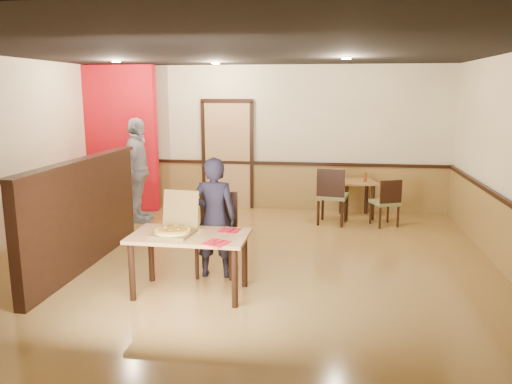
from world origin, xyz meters
TOP-DOWN VIEW (x-y plane):
  - floor at (0.00, 0.00)m, footprint 7.00×7.00m
  - ceiling at (0.00, 0.00)m, footprint 7.00×7.00m
  - wall_back at (0.00, 3.50)m, footprint 7.00×0.00m
  - wainscot_back at (0.00, 3.47)m, footprint 7.00×0.04m
  - chair_rail_back at (0.00, 3.45)m, footprint 7.00×0.06m
  - back_door at (-0.80, 3.46)m, footprint 0.90×0.06m
  - booth_partition at (-2.00, -0.20)m, footprint 0.20×3.10m
  - red_accent_panel at (-2.90, 3.00)m, footprint 1.60×0.20m
  - spot_a at (-2.30, 1.80)m, footprint 0.14×0.14m
  - spot_b at (-0.80, 2.50)m, footprint 0.14×0.14m
  - spot_c at (1.40, 1.50)m, footprint 0.14×0.14m
  - main_table at (-0.36, -0.90)m, footprint 1.34×0.77m
  - diner_chair at (-0.21, -0.16)m, footprint 0.54×0.54m
  - side_chair_left at (1.26, 2.41)m, footprint 0.58×0.58m
  - side_chair_right at (2.19, 2.43)m, footprint 0.54×0.54m
  - side_table at (1.72, 3.04)m, footprint 0.74×0.74m
  - diner at (-0.20, -0.31)m, footprint 0.58×0.40m
  - passerby at (-2.17, 2.15)m, footprint 0.59×1.14m
  - pizza_box at (-0.54, -0.90)m, footprint 0.48×0.55m
  - pizza at (-0.54, -0.95)m, footprint 0.53×0.53m
  - napkin_near at (0.02, -1.18)m, footprint 0.31×0.31m
  - napkin_far at (0.06, -0.68)m, footprint 0.25×0.25m
  - condiment at (1.85, 2.94)m, footprint 0.07×0.07m

SIDE VIEW (x-z plane):
  - floor at x=0.00m, z-range 0.00..0.00m
  - wainscot_back at x=0.00m, z-range 0.00..0.90m
  - side_chair_right at x=2.19m, z-range 0.04..0.87m
  - side_table at x=1.72m, z-range 0.17..0.86m
  - side_chair_left at x=1.26m, z-range 0.05..1.05m
  - diner_chair at x=-0.21m, z-range 0.05..1.08m
  - main_table at x=-0.36m, z-range 0.25..0.96m
  - napkin_far at x=0.06m, z-range 0.71..0.72m
  - napkin_near at x=0.02m, z-range 0.71..0.72m
  - booth_partition at x=-2.00m, z-range 0.01..1.46m
  - pizza at x=-0.54m, z-range 0.74..0.77m
  - diner at x=-0.20m, z-range 0.00..1.52m
  - condiment at x=1.85m, z-range 0.68..0.85m
  - pizza_box at x=-0.54m, z-range 0.54..1.00m
  - chair_rail_back at x=0.00m, z-range 0.89..0.95m
  - passerby at x=-2.17m, z-range 0.00..1.85m
  - back_door at x=-0.80m, z-range 0.00..2.10m
  - red_accent_panel at x=-2.90m, z-range 0.01..2.79m
  - wall_back at x=0.00m, z-range -2.10..4.90m
  - spot_a at x=-2.30m, z-range 2.77..2.79m
  - spot_b at x=-0.80m, z-range 2.77..2.79m
  - spot_c at x=1.40m, z-range 2.77..2.79m
  - ceiling at x=0.00m, z-range 2.80..2.80m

